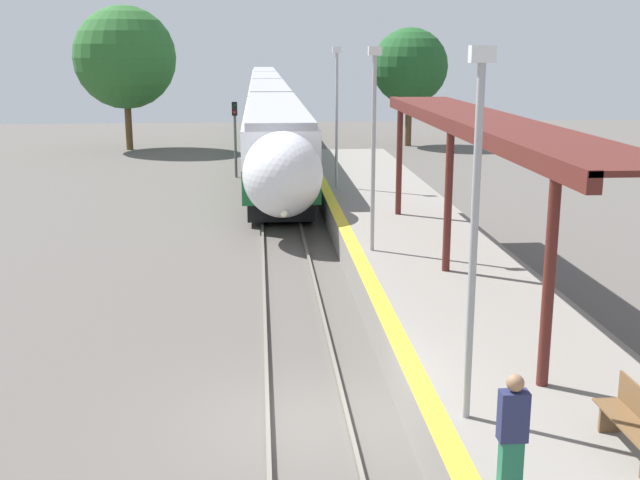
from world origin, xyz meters
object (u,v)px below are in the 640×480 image
at_px(lamppost_mid, 374,137).
at_px(lamppost_far, 337,108).
at_px(train, 268,100).
at_px(platform_bench, 639,422).
at_px(railway_signal, 235,131).
at_px(lamppost_near, 475,215).
at_px(person_waiting, 512,436).

relative_size(lamppost_mid, lamppost_far, 1.00).
relative_size(train, platform_bench, 48.32).
relative_size(platform_bench, railway_signal, 0.46).
bearing_deg(railway_signal, lamppost_near, -81.78).
xyz_separation_m(train, lamppost_far, (2.37, -36.19, 1.92)).
bearing_deg(lamppost_mid, platform_bench, -79.91).
height_order(platform_bench, person_waiting, person_waiting).
bearing_deg(railway_signal, person_waiting, -82.45).
relative_size(railway_signal, lamppost_far, 0.69).
distance_m(lamppost_mid, lamppost_far, 10.63).
bearing_deg(person_waiting, platform_bench, 25.36).
height_order(person_waiting, lamppost_near, lamppost_near).
bearing_deg(lamppost_near, platform_bench, -32.10).
bearing_deg(railway_signal, lamppost_far, -64.25).
bearing_deg(person_waiting, lamppost_mid, 89.78).
bearing_deg(railway_signal, lamppost_mid, -77.46).
relative_size(lamppost_near, lamppost_mid, 1.00).
distance_m(lamppost_near, lamppost_far, 21.27).
distance_m(person_waiting, lamppost_mid, 13.21).
relative_size(train, person_waiting, 50.45).
bearing_deg(train, lamppost_far, -86.25).
distance_m(railway_signal, lamppost_far, 10.26).
distance_m(person_waiting, lamppost_near, 3.33).
height_order(railway_signal, lamppost_mid, lamppost_mid).
bearing_deg(platform_bench, lamppost_mid, 100.09).
relative_size(platform_bench, lamppost_near, 0.32).
height_order(train, lamppost_near, lamppost_near).
xyz_separation_m(train, railway_signal, (-2.02, -27.09, 0.12)).
distance_m(platform_bench, railway_signal, 32.38).
xyz_separation_m(person_waiting, railway_signal, (-4.34, 32.73, 0.54)).
bearing_deg(railway_signal, train, 85.74).
xyz_separation_m(platform_bench, railway_signal, (-6.52, 31.70, 0.95)).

